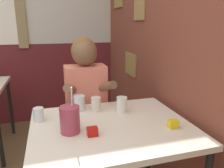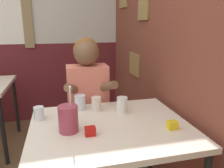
{
  "view_description": "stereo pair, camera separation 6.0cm",
  "coord_description": "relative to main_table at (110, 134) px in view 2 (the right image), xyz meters",
  "views": [
    {
      "loc": [
        0.51,
        -0.86,
        1.35
      ],
      "look_at": [
        0.9,
        0.51,
        0.97
      ],
      "focal_mm": 35.0,
      "sensor_mm": 36.0,
      "label": 1
    },
    {
      "loc": [
        0.56,
        -0.87,
        1.35
      ],
      "look_at": [
        0.9,
        0.51,
        0.97
      ],
      "focal_mm": 35.0,
      "sensor_mm": 36.0,
      "label": 2
    }
  ],
  "objects": [
    {
      "name": "condiment_mustard",
      "position": [
        0.35,
        -0.15,
        0.09
      ],
      "size": [
        0.06,
        0.04,
        0.05
      ],
      "color": "yellow",
      "rests_on": "main_table"
    },
    {
      "name": "back_wall",
      "position": [
        -0.87,
        1.96,
        0.68
      ],
      "size": [
        5.8,
        0.09,
        2.7
      ],
      "color": "silver",
      "rests_on": "ground_plane"
    },
    {
      "name": "glass_by_brick",
      "position": [
        -0.16,
        0.3,
        0.12
      ],
      "size": [
        0.08,
        0.08,
        0.11
      ],
      "color": "silver",
      "rests_on": "main_table"
    },
    {
      "name": "main_table",
      "position": [
        0.0,
        0.0,
        0.0
      ],
      "size": [
        0.99,
        0.8,
        0.75
      ],
      "color": "beige",
      "rests_on": "ground_plane"
    },
    {
      "name": "glass_far_side",
      "position": [
        -0.04,
        0.25,
        0.12
      ],
      "size": [
        0.07,
        0.07,
        0.1
      ],
      "color": "silver",
      "rests_on": "main_table"
    },
    {
      "name": "brick_wall_right",
      "position": [
        0.57,
        0.79,
        0.67
      ],
      "size": [
        0.08,
        4.28,
        2.7
      ],
      "color": "brown",
      "rests_on": "ground_plane"
    },
    {
      "name": "glass_near_pitcher",
      "position": [
        -0.44,
        0.18,
        0.11
      ],
      "size": [
        0.07,
        0.07,
        0.09
      ],
      "color": "silver",
      "rests_on": "main_table"
    },
    {
      "name": "person_seated",
      "position": [
        -0.07,
        0.57,
        -0.01
      ],
      "size": [
        0.42,
        0.41,
        1.25
      ],
      "color": "#EA7F6B",
      "rests_on": "ground_plane"
    },
    {
      "name": "condiment_ketchup",
      "position": [
        -0.14,
        -0.11,
        0.09
      ],
      "size": [
        0.06,
        0.04,
        0.05
      ],
      "color": "#B7140F",
      "rests_on": "main_table"
    },
    {
      "name": "glass_center",
      "position": [
        0.13,
        0.18,
        0.12
      ],
      "size": [
        0.08,
        0.08,
        0.11
      ],
      "color": "silver",
      "rests_on": "main_table"
    },
    {
      "name": "cocktail_pitcher",
      "position": [
        -0.26,
        -0.03,
        0.15
      ],
      "size": [
        0.12,
        0.12,
        0.28
      ],
      "color": "#99384C",
      "rests_on": "main_table"
    }
  ]
}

